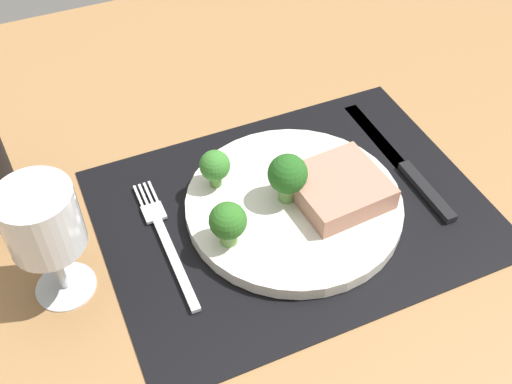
{
  "coord_description": "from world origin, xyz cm",
  "views": [
    {
      "loc": [
        -23.04,
        -41.87,
        53.19
      ],
      "look_at": [
        -3.41,
        2.91,
        1.9
      ],
      "focal_mm": 43.53,
      "sensor_mm": 36.0,
      "label": 1
    }
  ],
  "objects_px": {
    "plate": "(294,205)",
    "fork": "(166,240)",
    "knife": "(406,167)",
    "wine_glass": "(43,227)",
    "steak": "(339,188)"
  },
  "relations": [
    {
      "from": "steak",
      "to": "fork",
      "type": "xyz_separation_m",
      "value": [
        -0.2,
        0.03,
        -0.03
      ]
    },
    {
      "from": "knife",
      "to": "wine_glass",
      "type": "xyz_separation_m",
      "value": [
        -0.42,
        -0.01,
        0.09
      ]
    },
    {
      "from": "fork",
      "to": "wine_glass",
      "type": "bearing_deg",
      "value": -169.09
    },
    {
      "from": "steak",
      "to": "wine_glass",
      "type": "xyz_separation_m",
      "value": [
        -0.31,
        0.01,
        0.07
      ]
    },
    {
      "from": "steak",
      "to": "wine_glass",
      "type": "height_order",
      "value": "wine_glass"
    },
    {
      "from": "plate",
      "to": "knife",
      "type": "bearing_deg",
      "value": 1.97
    },
    {
      "from": "plate",
      "to": "steak",
      "type": "distance_m",
      "value": 0.05
    },
    {
      "from": "knife",
      "to": "wine_glass",
      "type": "bearing_deg",
      "value": -178.31
    },
    {
      "from": "fork",
      "to": "knife",
      "type": "xyz_separation_m",
      "value": [
        0.3,
        -0.01,
        0.0
      ]
    },
    {
      "from": "steak",
      "to": "wine_glass",
      "type": "bearing_deg",
      "value": 177.68
    },
    {
      "from": "plate",
      "to": "knife",
      "type": "distance_m",
      "value": 0.15
    },
    {
      "from": "plate",
      "to": "fork",
      "type": "distance_m",
      "value": 0.15
    },
    {
      "from": "wine_glass",
      "to": "plate",
      "type": "bearing_deg",
      "value": 0.4
    },
    {
      "from": "plate",
      "to": "knife",
      "type": "height_order",
      "value": "plate"
    },
    {
      "from": "plate",
      "to": "wine_glass",
      "type": "distance_m",
      "value": 0.28
    }
  ]
}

